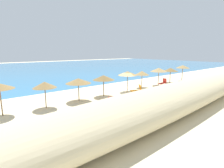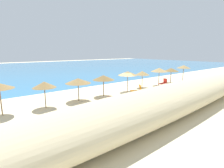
{
  "view_description": "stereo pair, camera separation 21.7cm",
  "coord_description": "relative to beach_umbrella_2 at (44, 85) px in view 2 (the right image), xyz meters",
  "views": [
    {
      "loc": [
        -14.46,
        -15.03,
        5.22
      ],
      "look_at": [
        -1.09,
        1.12,
        1.26
      ],
      "focal_mm": 27.84,
      "sensor_mm": 36.0,
      "label": 1
    },
    {
      "loc": [
        -14.29,
        -15.17,
        5.22
      ],
      "look_at": [
        -1.09,
        1.12,
        1.26
      ],
      "focal_mm": 27.84,
      "sensor_mm": 36.0,
      "label": 2
    }
  ],
  "objects": [
    {
      "name": "ground_plane",
      "position": [
        9.29,
        -0.87,
        -2.21
      ],
      "size": [
        160.0,
        160.0,
        0.0
      ],
      "primitive_type": "plane",
      "color": "beige"
    },
    {
      "name": "sea_water",
      "position": [
        9.29,
        39.62,
        -2.21
      ],
      "size": [
        160.0,
        67.3,
        0.01
      ],
      "primitive_type": "cube",
      "color": "teal",
      "rests_on": "ground_plane"
    },
    {
      "name": "dune_ridge",
      "position": [
        8.11,
        -8.3,
        -0.94
      ],
      "size": [
        48.29,
        5.75,
        2.53
      ],
      "primitive_type": "ellipsoid",
      "rotation": [
        0.0,
        0.0,
        0.03
      ],
      "color": "beige",
      "rests_on": "ground_plane"
    },
    {
      "name": "beach_umbrella_2",
      "position": [
        0.0,
        0.0,
        0.0
      ],
      "size": [
        2.13,
        2.13,
        2.5
      ],
      "color": "brown",
      "rests_on": "ground_plane"
    },
    {
      "name": "beach_umbrella_3",
      "position": [
        3.53,
        0.14,
        -0.04
      ],
      "size": [
        2.67,
        2.67,
        2.45
      ],
      "color": "brown",
      "rests_on": "ground_plane"
    },
    {
      "name": "beach_umbrella_4",
      "position": [
        6.76,
        0.04,
        0.01
      ],
      "size": [
        2.53,
        2.53,
        2.5
      ],
      "color": "brown",
      "rests_on": "ground_plane"
    },
    {
      "name": "beach_umbrella_5",
      "position": [
        10.52,
        -0.09,
        0.22
      ],
      "size": [
        2.48,
        2.48,
        2.69
      ],
      "color": "brown",
      "rests_on": "ground_plane"
    },
    {
      "name": "beach_umbrella_6",
      "position": [
        14.03,
        0.49,
        -0.07
      ],
      "size": [
        2.04,
        2.04,
        2.43
      ],
      "color": "brown",
      "rests_on": "ground_plane"
    },
    {
      "name": "beach_umbrella_7",
      "position": [
        17.27,
        -0.05,
        0.22
      ],
      "size": [
        2.53,
        2.53,
        2.73
      ],
      "color": "brown",
      "rests_on": "ground_plane"
    },
    {
      "name": "beach_umbrella_8",
      "position": [
        20.81,
        0.13,
        -0.01
      ],
      "size": [
        2.45,
        2.45,
        2.49
      ],
      "color": "brown",
      "rests_on": "ground_plane"
    },
    {
      "name": "beach_umbrella_9",
      "position": [
        24.25,
        -0.14,
        0.32
      ],
      "size": [
        2.36,
        2.36,
        2.8
      ],
      "color": "brown",
      "rests_on": "ground_plane"
    },
    {
      "name": "lounge_chair_0",
      "position": [
        11.0,
        -1.37,
        -1.79
      ],
      "size": [
        1.56,
        1.29,
        1.06
      ],
      "rotation": [
        0.0,
        0.0,
        1.05
      ],
      "color": "orange",
      "rests_on": "ground_plane"
    },
    {
      "name": "lounge_chair_1",
      "position": [
        17.77,
        -0.56,
        -1.75
      ],
      "size": [
        1.69,
        0.75,
        1.05
      ],
      "rotation": [
        0.0,
        0.0,
        1.67
      ],
      "color": "red",
      "rests_on": "ground_plane"
    },
    {
      "name": "beach_ball",
      "position": [
        -1.9,
        -2.69,
        -2.09
      ],
      "size": [
        0.24,
        0.24,
        0.24
      ],
      "primitive_type": "sphere",
      "color": "blue",
      "rests_on": "ground_plane"
    },
    {
      "name": "cooler_box",
      "position": [
        6.28,
        -1.79,
        -2.03
      ],
      "size": [
        0.63,
        0.6,
        0.36
      ],
      "primitive_type": "cube",
      "rotation": [
        0.0,
        0.0,
        2.54
      ],
      "color": "red",
      "rests_on": "ground_plane"
    }
  ]
}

